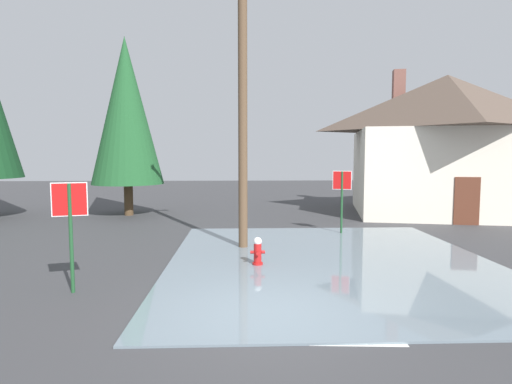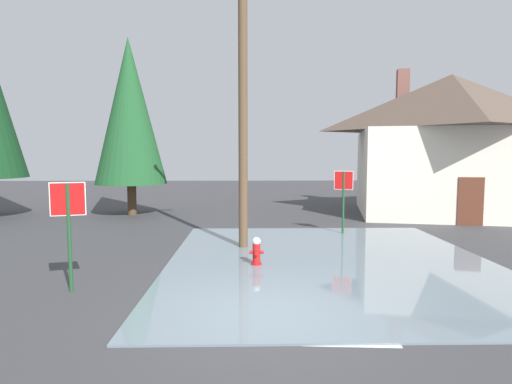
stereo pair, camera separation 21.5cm
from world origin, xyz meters
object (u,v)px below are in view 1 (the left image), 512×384
(pine_tree_mid_left, at_px, (126,111))
(stop_sign_far, at_px, (342,189))
(house, at_px, (445,142))
(fire_hydrant, at_px, (258,252))
(stop_sign_near, at_px, (70,215))
(utility_pole, at_px, (243,92))

(pine_tree_mid_left, bearing_deg, stop_sign_far, -29.54)
(stop_sign_far, relative_size, house, 0.23)
(fire_hydrant, distance_m, pine_tree_mid_left, 12.07)
(stop_sign_far, xyz_separation_m, pine_tree_mid_left, (-9.11, 5.16, 3.32))
(stop_sign_far, xyz_separation_m, house, (6.36, 5.23, 1.87))
(stop_sign_near, relative_size, house, 0.23)
(stop_sign_far, bearing_deg, pine_tree_mid_left, 150.46)
(house, relative_size, pine_tree_mid_left, 1.22)
(stop_sign_near, distance_m, utility_pole, 6.33)
(stop_sign_near, bearing_deg, house, 40.31)
(fire_hydrant, bearing_deg, pine_tree_mid_left, 121.63)
(fire_hydrant, height_order, house, house)
(stop_sign_near, xyz_separation_m, pine_tree_mid_left, (-1.86, 11.49, 3.30))
(utility_pole, height_order, pine_tree_mid_left, utility_pole)
(stop_sign_near, bearing_deg, fire_hydrant, 26.38)
(pine_tree_mid_left, bearing_deg, fire_hydrant, -58.37)
(stop_sign_far, distance_m, pine_tree_mid_left, 10.99)
(fire_hydrant, bearing_deg, stop_sign_near, -153.62)
(utility_pole, relative_size, house, 0.90)
(stop_sign_far, distance_m, house, 8.44)
(stop_sign_far, height_order, pine_tree_mid_left, pine_tree_mid_left)
(fire_hydrant, distance_m, utility_pole, 4.94)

